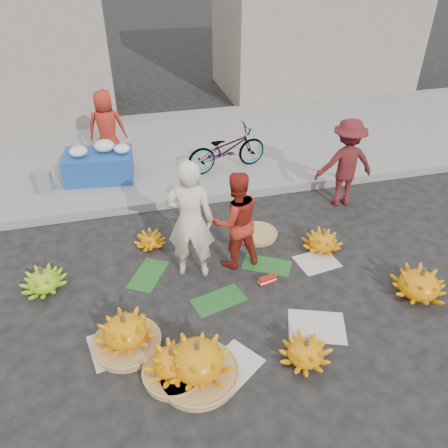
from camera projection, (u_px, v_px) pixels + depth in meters
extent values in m
plane|color=black|center=(223.00, 288.00, 5.60)|extent=(80.00, 80.00, 0.00)
cube|color=gray|center=(191.00, 198.00, 7.32)|extent=(40.00, 0.25, 0.15)
cube|color=gray|center=(172.00, 148.00, 9.01)|extent=(40.00, 4.00, 0.12)
cylinder|color=#A47E45|center=(127.00, 344.00, 4.80)|extent=(0.73, 0.73, 0.09)
cylinder|color=#4C341E|center=(123.00, 319.00, 4.58)|extent=(0.05, 0.05, 0.12)
cylinder|color=#A47E45|center=(174.00, 373.00, 4.48)|extent=(0.62, 0.62, 0.09)
cylinder|color=#4C341E|center=(171.00, 352.00, 4.30)|extent=(0.05, 0.05, 0.12)
cylinder|color=#A47E45|center=(198.00, 374.00, 4.47)|extent=(0.82, 0.82, 0.09)
cylinder|color=#4C341E|center=(197.00, 346.00, 4.23)|extent=(0.05, 0.05, 0.12)
cylinder|color=#4C341E|center=(307.00, 343.00, 4.51)|extent=(0.05, 0.05, 0.12)
cylinder|color=#4C341E|center=(423.00, 273.00, 5.30)|extent=(0.05, 0.05, 0.12)
cylinder|color=#4C341E|center=(324.00, 233.00, 6.13)|extent=(0.05, 0.05, 0.12)
cylinder|color=#4C341E|center=(41.00, 271.00, 5.43)|extent=(0.05, 0.05, 0.12)
cylinder|color=#4C341E|center=(149.00, 235.00, 6.24)|extent=(0.05, 0.05, 0.12)
cylinder|color=#A47E45|center=(258.00, 234.00, 6.53)|extent=(0.72, 0.72, 0.07)
cube|color=#AD1A12|center=(267.00, 280.00, 5.65)|extent=(0.25, 0.13, 0.10)
imported|color=beige|center=(190.00, 221.00, 5.41)|extent=(0.69, 0.55, 1.65)
imported|color=#B52D1B|center=(236.00, 221.00, 5.66)|extent=(0.72, 0.59, 1.37)
imported|color=maroon|center=(346.00, 163.00, 6.94)|extent=(0.98, 0.61, 1.46)
cube|color=#163F94|center=(99.00, 166.00, 7.69)|extent=(1.23, 0.85, 0.48)
ellipsoid|color=silver|center=(78.00, 152.00, 7.41)|extent=(0.31, 0.31, 0.17)
ellipsoid|color=silver|center=(104.00, 146.00, 7.57)|extent=(0.35, 0.35, 0.19)
ellipsoid|color=silver|center=(122.00, 149.00, 7.52)|extent=(0.27, 0.27, 0.15)
cylinder|color=slate|center=(43.00, 181.00, 7.36)|extent=(0.31, 0.31, 0.35)
imported|color=#B52D1B|center=(107.00, 128.00, 7.95)|extent=(0.73, 0.52, 1.39)
imported|color=gray|center=(227.00, 149.00, 7.90)|extent=(0.79, 1.59, 0.80)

